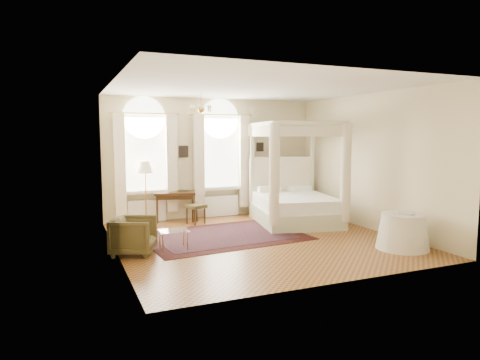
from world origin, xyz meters
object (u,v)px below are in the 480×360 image
at_px(stool, 196,208).
at_px(side_table, 403,232).
at_px(writing_desk, 175,196).
at_px(floor_lamp, 145,170).
at_px(nightstand, 300,205).
at_px(coffee_table, 173,232).
at_px(canopy_bed, 295,200).
at_px(armchair, 134,236).

relative_size(stool, side_table, 0.54).
xyz_separation_m(writing_desk, floor_lamp, (-0.78, 0.00, 0.71)).
height_order(nightstand, coffee_table, nightstand).
relative_size(canopy_bed, writing_desk, 2.35).
bearing_deg(side_table, writing_desk, 128.29).
bearing_deg(armchair, canopy_bed, -49.69).
xyz_separation_m(canopy_bed, coffee_table, (-3.56, -1.31, -0.25)).
distance_m(nightstand, coffee_table, 4.98).
bearing_deg(writing_desk, coffee_table, -104.90).
bearing_deg(canopy_bed, floor_lamp, 158.26).
bearing_deg(coffee_table, side_table, -22.31).
xyz_separation_m(canopy_bed, stool, (-2.42, 0.93, -0.18)).
height_order(canopy_bed, armchair, canopy_bed).
relative_size(canopy_bed, coffee_table, 4.72).
bearing_deg(floor_lamp, coffee_table, -89.05).
distance_m(canopy_bed, coffee_table, 3.80).
bearing_deg(stool, armchair, -130.14).
xyz_separation_m(coffee_table, floor_lamp, (-0.05, 2.75, 1.04)).
relative_size(writing_desk, armchair, 1.46).
xyz_separation_m(stool, armchair, (-1.94, -2.30, -0.05)).
xyz_separation_m(nightstand, armchair, (-5.16, -2.46, 0.09)).
xyz_separation_m(stool, coffee_table, (-1.14, -2.24, -0.07)).
bearing_deg(stool, canopy_bed, -21.04).
xyz_separation_m(canopy_bed, writing_desk, (-2.83, 1.44, 0.08)).
relative_size(writing_desk, stool, 2.05).
xyz_separation_m(canopy_bed, floor_lamp, (-3.61, 1.44, 0.80)).
bearing_deg(side_table, coffee_table, 157.69).
height_order(coffee_table, side_table, side_table).
relative_size(canopy_bed, floor_lamp, 1.68).
xyz_separation_m(writing_desk, coffee_table, (-0.73, -2.75, -0.33)).
bearing_deg(writing_desk, side_table, -51.71).
bearing_deg(canopy_bed, nightstand, 53.54).
distance_m(nightstand, writing_desk, 3.67).
bearing_deg(canopy_bed, stool, 158.96).
height_order(writing_desk, stool, writing_desk).
height_order(nightstand, floor_lamp, floor_lamp).
bearing_deg(nightstand, stool, -177.13).
relative_size(canopy_bed, side_table, 2.61).
bearing_deg(armchair, nightstand, -41.68).
bearing_deg(coffee_table, floor_lamp, 90.95).
distance_m(stool, side_table, 5.09).
xyz_separation_m(nightstand, stool, (-3.22, -0.16, 0.15)).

